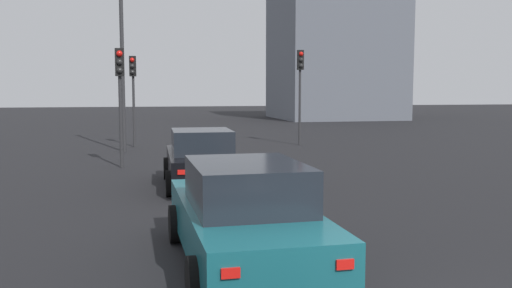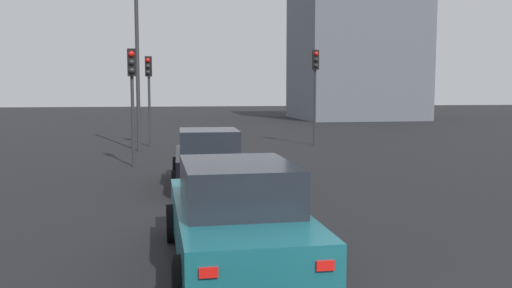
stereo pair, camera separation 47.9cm
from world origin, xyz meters
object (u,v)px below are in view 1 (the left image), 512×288
(traffic_light_near_left, at_px, (133,82))
(traffic_light_far_left, at_px, (300,77))
(street_lamp_kerbside, at_px, (122,35))
(car_teal_right_second, at_px, (244,216))
(car_black_right_lead, at_px, (201,159))
(traffic_light_near_right, at_px, (120,82))

(traffic_light_near_left, bearing_deg, traffic_light_far_left, 92.39)
(traffic_light_far_left, distance_m, street_lamp_kerbside, 8.19)
(car_teal_right_second, relative_size, street_lamp_kerbside, 0.58)
(car_black_right_lead, xyz_separation_m, traffic_light_near_left, (10.77, 1.83, 2.19))
(traffic_light_near_right, bearing_deg, street_lamp_kerbside, 176.12)
(car_teal_right_second, height_order, traffic_light_near_right, traffic_light_near_right)
(car_black_right_lead, relative_size, car_teal_right_second, 0.89)
(car_black_right_lead, xyz_separation_m, street_lamp_kerbside, (8.92, 2.23, 4.06))
(street_lamp_kerbside, bearing_deg, traffic_light_near_right, -179.57)
(street_lamp_kerbside, bearing_deg, traffic_light_far_left, -82.29)
(car_black_right_lead, relative_size, traffic_light_near_right, 1.09)
(traffic_light_near_right, relative_size, traffic_light_far_left, 0.89)
(traffic_light_near_left, relative_size, street_lamp_kerbside, 0.49)
(car_teal_right_second, relative_size, traffic_light_near_right, 1.22)
(car_black_right_lead, bearing_deg, traffic_light_far_left, -28.32)
(car_teal_right_second, height_order, street_lamp_kerbside, street_lamp_kerbside)
(traffic_light_far_left, relative_size, street_lamp_kerbside, 0.53)
(traffic_light_near_left, bearing_deg, street_lamp_kerbside, -3.79)
(car_black_right_lead, bearing_deg, traffic_light_near_left, 11.14)
(car_teal_right_second, height_order, traffic_light_near_left, traffic_light_near_left)
(car_teal_right_second, relative_size, traffic_light_far_left, 1.09)
(car_black_right_lead, bearing_deg, car_teal_right_second, -179.72)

